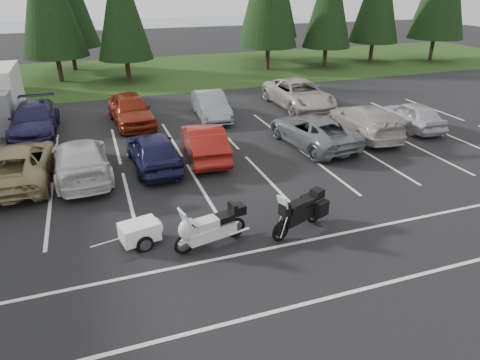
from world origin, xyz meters
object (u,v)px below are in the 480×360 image
cargo_trailer (140,234)px  car_near_3 (81,159)px  car_near_2 (17,164)px  car_near_6 (313,130)px  car_far_3 (211,106)px  car_far_4 (299,94)px  adventure_motorcycle (299,210)px  touring_motorcycle (211,224)px  car_near_5 (204,142)px  car_near_7 (364,120)px  car_near_8 (412,115)px  car_far_2 (131,109)px  car_far_1 (34,120)px  car_near_4 (153,150)px

cargo_trailer → car_near_3: bearing=92.5°
car_near_2 → cargo_trailer: car_near_2 is taller
car_near_6 → car_far_3: size_ratio=1.18×
car_far_3 → car_far_4: bearing=8.2°
adventure_motorcycle → car_far_3: bearing=64.0°
touring_motorcycle → car_far_4: bearing=42.1°
car_near_5 → car_near_7: size_ratio=0.86×
car_near_6 → touring_motorcycle: 9.59m
car_near_6 → adventure_motorcycle: (-4.12, -6.80, 0.05)m
car_near_8 → cargo_trailer: bearing=27.7°
car_near_2 → car_near_8: car_near_2 is taller
car_far_2 → car_far_1: bearing=175.9°
car_near_4 → car_far_3: (4.20, 6.00, -0.04)m
car_near_7 → car_far_1: bearing=-14.4°
car_far_3 → car_far_4: 5.77m
car_near_7 → car_far_4: size_ratio=0.90×
car_far_1 → cargo_trailer: bearing=-71.6°
car_near_6 → car_far_2: 9.93m
car_near_6 → touring_motorcycle: size_ratio=2.00×
car_near_4 → car_near_7: 10.72m
car_near_8 → touring_motorcycle: 14.96m
car_near_6 → adventure_motorcycle: adventure_motorcycle is taller
car_near_2 → adventure_motorcycle: (8.67, -6.94, 0.02)m
cargo_trailer → car_far_1: bearing=94.8°
car_far_2 → car_far_4: 10.17m
car_near_8 → car_near_3: bearing=7.1°
car_near_8 → adventure_motorcycle: bearing=40.1°
car_near_3 → cargo_trailer: (1.53, -5.71, -0.38)m
cargo_trailer → car_near_4: bearing=64.5°
car_near_5 → touring_motorcycle: size_ratio=1.73×
car_near_5 → car_near_8: (11.48, 0.38, -0.03)m
car_far_3 → car_far_4: size_ratio=0.75×
car_near_7 → car_near_8: car_near_7 is taller
car_near_3 → car_near_5: (5.15, 0.34, -0.00)m
car_near_6 → cargo_trailer: car_near_6 is taller
car_near_4 → cargo_trailer: bearing=74.6°
car_near_4 → car_near_5: (2.29, 0.32, -0.02)m
car_near_3 → car_far_2: 6.86m
adventure_motorcycle → touring_motorcycle: bearing=154.2°
car_near_5 → car_far_4: car_far_4 is taller
car_far_1 → touring_motorcycle: bearing=-64.6°
car_near_5 → car_far_1: size_ratio=0.85×
car_far_1 → car_far_4: size_ratio=0.90×
adventure_motorcycle → car_far_4: bearing=40.9°
car_near_3 → car_far_2: (2.65, 6.32, 0.09)m
car_near_8 → cargo_trailer: (-15.11, -6.43, -0.34)m
car_far_1 → car_near_6: bearing=-24.6°
car_near_3 → car_far_1: car_far_1 is taller
car_near_7 → touring_motorcycle: size_ratio=2.02×
car_near_4 → touring_motorcycle: size_ratio=1.72×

